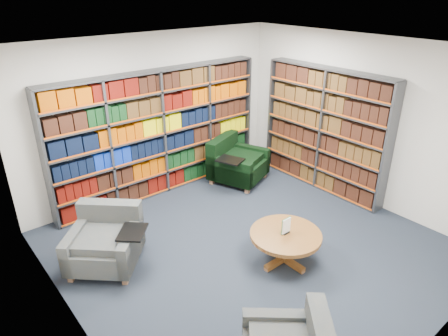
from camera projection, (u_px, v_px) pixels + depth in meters
room_shell at (253, 159)px, 5.28m from camera, size 5.02×5.02×2.82m
bookshelf_back at (161, 133)px, 7.04m from camera, size 4.00×0.28×2.20m
bookshelf_right at (324, 130)px, 7.18m from camera, size 0.28×2.50×2.20m
chair_teal_left at (107, 241)px, 5.43m from camera, size 1.23×1.23×0.79m
chair_green_right at (234, 164)px, 7.71m from camera, size 1.23×1.19×0.84m
coffee_table at (285, 239)px, 5.41m from camera, size 0.97×0.97×0.68m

